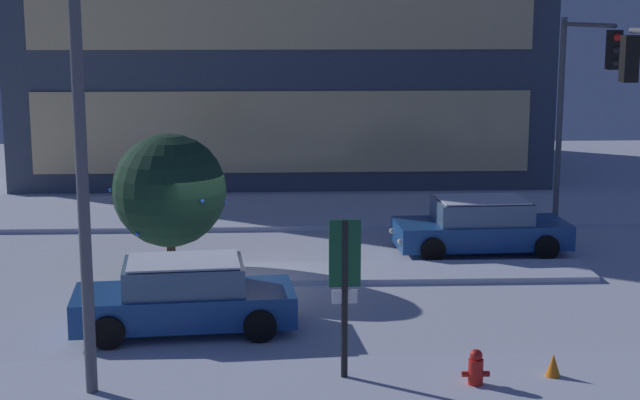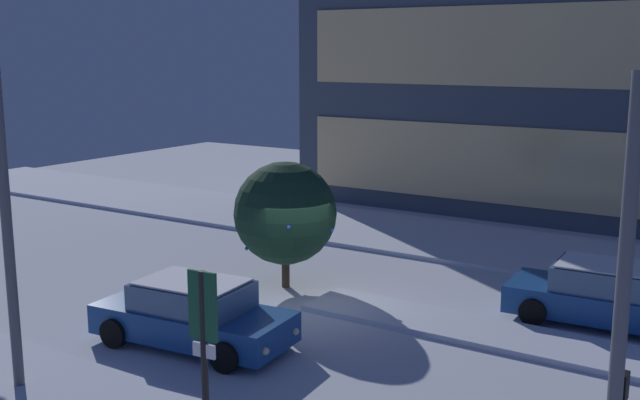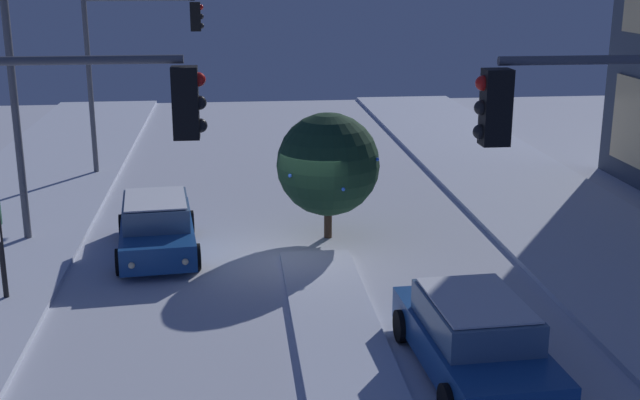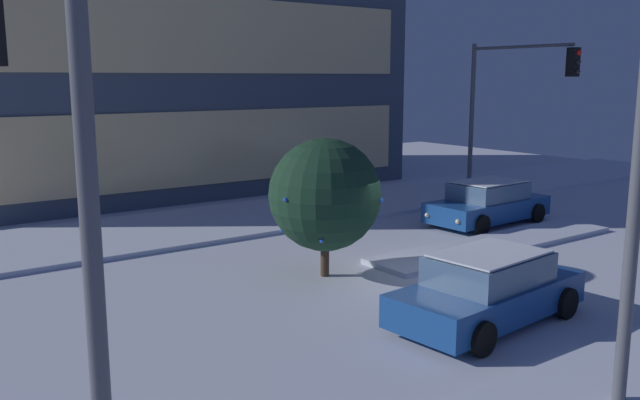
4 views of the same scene
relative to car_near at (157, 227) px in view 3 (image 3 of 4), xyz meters
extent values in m
plane|color=silver|center=(0.77, 3.54, -0.71)|extent=(52.00, 52.00, 0.00)
cube|color=silver|center=(0.77, 11.77, -0.64)|extent=(52.00, 5.20, 0.14)
cube|color=silver|center=(5.21, 4.08, -0.64)|extent=(9.00, 1.80, 0.14)
cube|color=#19478C|center=(0.00, 0.00, -0.18)|extent=(4.63, 2.26, 0.66)
cube|color=slate|center=(0.00, 0.00, 0.43)|extent=(2.56, 1.88, 0.60)
cube|color=white|center=(0.00, 0.00, 0.76)|extent=(2.37, 1.75, 0.04)
sphere|color=#F9E5B2|center=(2.19, 0.84, -0.21)|extent=(0.16, 0.16, 0.16)
sphere|color=#F9E5B2|center=(2.30, -0.41, -0.21)|extent=(0.16, 0.16, 0.16)
cylinder|color=black|center=(1.38, 1.06, -0.38)|extent=(0.68, 0.28, 0.66)
cylinder|color=black|center=(1.56, -0.78, -0.38)|extent=(0.68, 0.28, 0.66)
cylinder|color=black|center=(-1.56, 0.78, -0.38)|extent=(0.68, 0.28, 0.66)
cylinder|color=black|center=(-1.38, -1.06, -0.38)|extent=(0.68, 0.28, 0.66)
cube|color=#19478C|center=(7.45, 6.35, -0.18)|extent=(4.73, 2.14, 0.66)
cube|color=slate|center=(7.45, 6.35, 0.43)|extent=(2.59, 1.84, 0.60)
cube|color=white|center=(7.45, 6.35, 0.76)|extent=(2.40, 1.72, 0.04)
sphere|color=#F9E5B2|center=(5.14, 5.58, -0.21)|extent=(0.16, 0.16, 0.16)
sphere|color=#F9E5B2|center=(5.08, 6.88, -0.21)|extent=(0.16, 0.16, 0.16)
cylinder|color=black|center=(5.97, 5.32, -0.38)|extent=(0.67, 0.25, 0.66)
cylinder|color=black|center=(5.87, 7.23, -0.38)|extent=(0.67, 0.25, 0.66)
cylinder|color=black|center=(8.93, 7.38, -0.38)|extent=(0.67, 0.25, 0.66)
cube|color=black|center=(10.54, 5.48, 4.79)|extent=(0.32, 0.36, 1.00)
sphere|color=red|center=(10.54, 5.29, 5.11)|extent=(0.20, 0.20, 0.20)
sphere|color=black|center=(10.54, 5.29, 4.79)|extent=(0.20, 0.20, 0.20)
sphere|color=black|center=(10.54, 5.29, 4.47)|extent=(0.20, 0.20, 0.20)
cylinder|color=#565960|center=(-8.76, -2.90, 2.50)|extent=(0.18, 0.18, 6.41)
cube|color=black|center=(-8.76, 0.88, 4.90)|extent=(0.32, 0.36, 1.00)
sphere|color=red|center=(-8.76, 1.07, 5.22)|extent=(0.20, 0.20, 0.20)
sphere|color=black|center=(-8.76, 1.07, 4.90)|extent=(0.20, 0.20, 0.20)
sphere|color=black|center=(-8.76, 1.07, 4.58)|extent=(0.20, 0.20, 0.20)
cylinder|color=#565960|center=(9.48, -0.74, 5.35)|extent=(0.12, 4.32, 0.12)
cube|color=black|center=(9.48, 1.42, 4.75)|extent=(0.32, 0.36, 1.00)
sphere|color=red|center=(9.48, 1.61, 5.07)|extent=(0.20, 0.20, 0.20)
sphere|color=black|center=(9.48, 1.61, 4.75)|extent=(0.20, 0.20, 0.20)
sphere|color=black|center=(9.48, 1.61, 4.43)|extent=(0.20, 0.20, 0.20)
cylinder|color=#565960|center=(-1.23, -3.61, 3.43)|extent=(0.20, 0.20, 8.28)
cylinder|color=black|center=(3.07, -3.11, 0.77)|extent=(0.12, 0.12, 2.96)
cube|color=white|center=(3.07, -3.11, 0.89)|extent=(0.44, 0.08, 0.24)
cylinder|color=#473323|center=(-0.76, 4.62, -0.26)|extent=(0.22, 0.22, 0.90)
sphere|color=#193823|center=(-0.76, 4.62, 1.39)|extent=(2.82, 2.82, 2.82)
sphere|color=blue|center=(-0.10, 5.86, 1.65)|extent=(0.10, 0.10, 0.10)
sphere|color=blue|center=(-2.14, 4.29, 1.46)|extent=(0.10, 0.10, 0.10)
sphere|color=blue|center=(-1.63, 5.26, 0.46)|extent=(0.10, 0.10, 0.10)
sphere|color=blue|center=(0.60, 4.86, 1.04)|extent=(0.10, 0.10, 0.10)
sphere|color=blue|center=(-1.46, 3.79, 0.47)|extent=(0.10, 0.10, 0.10)
sphere|color=blue|center=(-1.29, 5.23, 0.22)|extent=(0.10, 0.10, 0.10)
sphere|color=blue|center=(-1.23, 5.81, 2.03)|extent=(0.10, 0.10, 0.10)
sphere|color=blue|center=(0.13, 3.51, 1.32)|extent=(0.10, 0.10, 0.10)
camera|label=1|loc=(1.94, -19.33, 5.72)|focal=54.82mm
camera|label=2|loc=(11.20, -12.18, 5.77)|focal=43.36mm
camera|label=3|loc=(20.83, 2.05, 6.54)|focal=46.00mm
camera|label=4|loc=(-10.43, -8.63, 4.26)|focal=37.57mm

